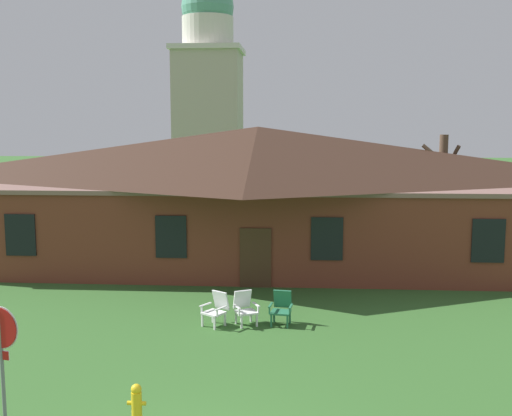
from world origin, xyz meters
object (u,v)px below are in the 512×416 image
object	(u,v)px
lawn_chair_by_porch	(217,308)
lawn_chair_left_end	(281,307)
lawn_chair_near_door	(245,307)
stop_sign	(1,344)
fire_hydrant	(137,405)

from	to	relation	value
lawn_chair_by_porch	lawn_chair_left_end	xyz separation A→B (m)	(1.84, 0.22, 0.00)
lawn_chair_near_door	lawn_chair_left_end	size ratio (longest dim) A/B	1.00
lawn_chair_near_door	lawn_chair_left_end	distance (m)	1.05
lawn_chair_left_end	lawn_chair_near_door	bearing A→B (deg)	-175.90
stop_sign	fire_hydrant	size ratio (longest dim) A/B	3.01
lawn_chair_by_porch	lawn_chair_near_door	bearing A→B (deg)	10.22
lawn_chair_left_end	lawn_chair_by_porch	bearing A→B (deg)	-173.25
lawn_chair_near_door	stop_sign	bearing A→B (deg)	-121.33
fire_hydrant	lawn_chair_near_door	bearing A→B (deg)	75.72
lawn_chair_near_door	fire_hydrant	distance (m)	6.23
lawn_chair_by_porch	fire_hydrant	bearing A→B (deg)	-97.22
stop_sign	lawn_chair_by_porch	bearing A→B (deg)	63.57
lawn_chair_left_end	fire_hydrant	size ratio (longest dim) A/B	1.21
lawn_chair_by_porch	lawn_chair_left_end	bearing A→B (deg)	6.75
lawn_chair_near_door	fire_hydrant	size ratio (longest dim) A/B	1.21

